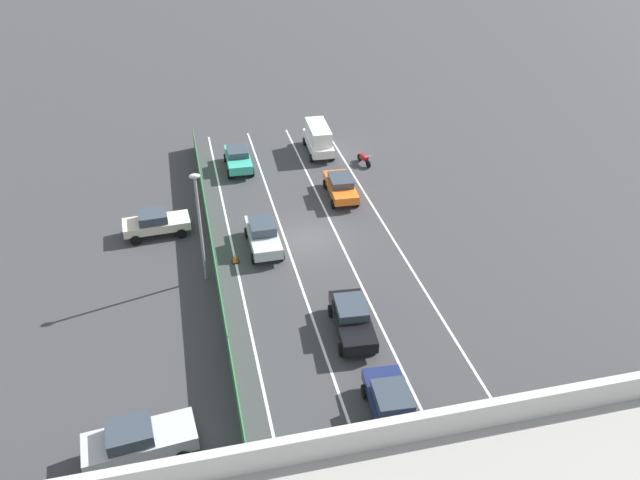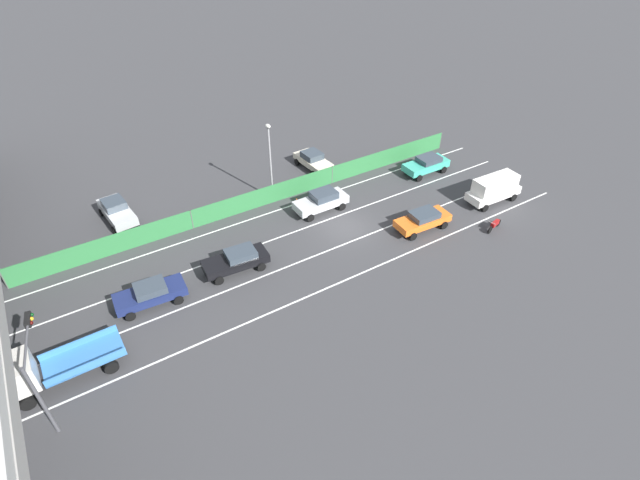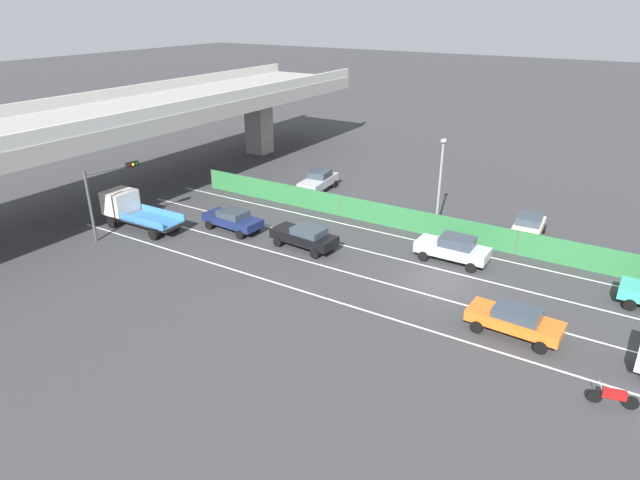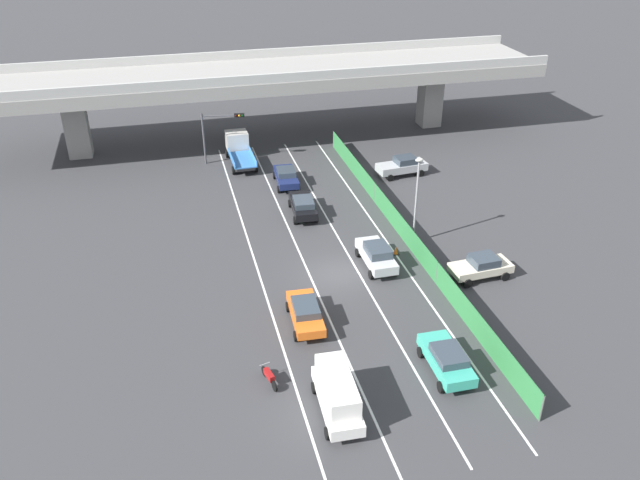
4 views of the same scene
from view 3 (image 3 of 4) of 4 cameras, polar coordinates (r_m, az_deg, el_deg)
ground_plane at (r=32.82m, az=12.38°, el=-4.41°), size 300.00×300.00×0.00m
lane_line_left_edge at (r=30.05m, az=2.18°, el=-6.61°), size 0.14×43.51×0.01m
lane_line_mid_left at (r=32.68m, az=5.16°, el=-4.04°), size 0.14×43.51×0.01m
lane_line_mid_right at (r=35.43m, az=7.67°, el=-1.85°), size 0.14×43.51×0.01m
lane_line_right_edge at (r=38.30m, az=9.80°, el=0.02°), size 0.14×43.51×0.01m
elevated_overpass at (r=46.63m, az=-20.94°, el=11.44°), size 57.68×10.33×8.20m
green_fence at (r=39.10m, az=10.63°, el=1.80°), size 0.10×39.61×1.68m
car_sedan_silver at (r=35.22m, az=13.82°, el=-0.83°), size 1.98×4.54×1.74m
car_sedan_black at (r=36.13m, az=-1.60°, el=0.41°), size 2.26×4.70×1.56m
car_sedan_navy at (r=39.53m, az=-9.15°, el=2.18°), size 2.22×4.61×1.53m
car_taxi_orange at (r=28.58m, az=19.78°, el=-7.87°), size 2.14×4.60×1.53m
flatbed_truck_blue at (r=42.04m, az=-19.28°, el=3.08°), size 2.43×6.33×2.51m
motorcycle at (r=25.89m, az=28.42°, el=-14.24°), size 0.71×1.92×0.93m
parked_sedan_cream at (r=40.48m, az=21.01°, el=1.40°), size 4.31×2.23×1.61m
parked_wagon_silver at (r=47.45m, az=-0.16°, el=6.26°), size 4.75×2.39×1.74m
traffic_light at (r=40.03m, az=-21.33°, el=5.32°), size 4.02×0.95×5.03m
street_lamp at (r=38.26m, az=12.50°, el=6.45°), size 0.60×0.36×6.83m
traffic_cone at (r=37.54m, az=12.87°, el=-0.30°), size 0.47×0.47×0.58m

